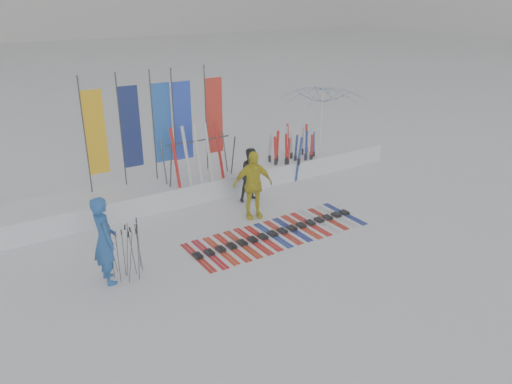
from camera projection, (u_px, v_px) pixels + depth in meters
ground at (285, 254)px, 11.78m from camera, size 120.00×120.00×0.00m
snow_bank at (198, 184)px, 15.26m from camera, size 14.00×1.60×0.60m
person_blue at (104, 240)px, 10.35m from camera, size 0.48×0.72×1.94m
person_black at (252, 175)px, 14.52m from camera, size 0.82×0.66×1.60m
person_yellow at (253, 185)px, 13.39m from camera, size 1.18×0.72×1.88m
tent_canopy at (322, 123)px, 17.82m from camera, size 3.80×3.84×2.78m
ski_row at (278, 233)px, 12.76m from camera, size 4.72×1.70×0.07m
pole_cluster at (127, 251)px, 10.67m from camera, size 0.66×0.77×1.25m
feather_flags at (158, 124)px, 14.24m from camera, size 4.19×0.17×3.20m
ski_rack at (199, 154)px, 14.49m from camera, size 2.04×0.80×1.23m
upright_skis at (294, 154)px, 16.42m from camera, size 1.65×0.97×1.68m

